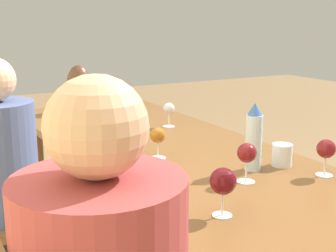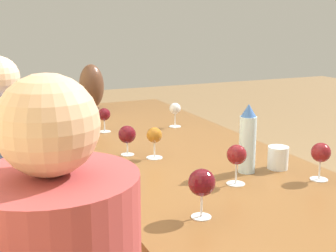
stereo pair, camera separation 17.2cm
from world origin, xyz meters
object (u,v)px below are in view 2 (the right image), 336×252
at_px(water_tumbler, 278,158).
at_px(wine_glass_0, 154,136).
at_px(water_bottle, 248,139).
at_px(wine_glass_3, 321,153).
at_px(vase, 92,87).
at_px(wine_glass_6, 104,115).
at_px(wine_glass_5, 237,156).
at_px(wine_glass_4, 202,183).
at_px(person_far, 9,174).
at_px(wine_glass_2, 127,135).
at_px(wine_glass_1, 175,110).

distance_m(water_tumbler, wine_glass_0, 0.51).
relative_size(water_bottle, wine_glass_3, 1.90).
bearing_deg(vase, water_tumbler, -166.30).
relative_size(wine_glass_0, wine_glass_6, 1.06).
bearing_deg(wine_glass_5, water_bottle, -47.97).
bearing_deg(wine_glass_4, person_far, 23.30).
relative_size(wine_glass_0, wine_glass_4, 0.89).
distance_m(wine_glass_2, wine_glass_3, 0.80).
xyz_separation_m(water_tumbler, wine_glass_3, (-0.17, -0.06, 0.06)).
relative_size(water_bottle, wine_glass_0, 2.00).
bearing_deg(person_far, wine_glass_2, -127.23).
relative_size(wine_glass_3, wine_glass_4, 0.93).
height_order(water_tumbler, wine_glass_5, wine_glass_5).
bearing_deg(wine_glass_1, wine_glass_4, 159.03).
xyz_separation_m(wine_glass_1, wine_glass_5, (-0.91, 0.18, 0.01)).
height_order(water_bottle, wine_glass_1, water_bottle).
height_order(wine_glass_2, wine_glass_4, wine_glass_4).
height_order(wine_glass_3, person_far, person_far).
bearing_deg(water_bottle, wine_glass_4, 130.19).
bearing_deg(wine_glass_5, wine_glass_2, 25.05).
distance_m(wine_glass_6, person_far, 0.55).
height_order(water_bottle, person_far, person_far).
bearing_deg(wine_glass_6, wine_glass_5, -167.67).
bearing_deg(water_bottle, wine_glass_0, 39.05).
bearing_deg(wine_glass_0, water_tumbler, -130.00).
bearing_deg(person_far, wine_glass_4, -156.70).
bearing_deg(vase, person_far, 139.42).
distance_m(wine_glass_4, wine_glass_6, 1.15).
bearing_deg(wine_glass_1, wine_glass_5, 168.89).
bearing_deg(wine_glass_0, wine_glass_2, 45.06).
bearing_deg(water_tumbler, wine_glass_3, -160.93).
bearing_deg(person_far, vase, -40.58).
relative_size(water_tumbler, wine_glass_2, 0.69).
bearing_deg(wine_glass_0, vase, -1.71).
xyz_separation_m(wine_glass_4, wine_glass_5, (0.20, -0.25, -0.00)).
xyz_separation_m(wine_glass_2, wine_glass_4, (-0.71, 0.01, 0.02)).
height_order(wine_glass_0, wine_glass_3, wine_glass_3).
relative_size(water_bottle, person_far, 0.22).
xyz_separation_m(water_tumbler, wine_glass_2, (0.42, 0.48, 0.04)).
height_order(water_bottle, wine_glass_4, water_bottle).
height_order(water_tumbler, wine_glass_2, wine_glass_2).
distance_m(wine_glass_1, wine_glass_6, 0.39).
height_order(water_tumbler, wine_glass_1, wine_glass_1).
relative_size(wine_glass_5, person_far, 0.12).
xyz_separation_m(wine_glass_3, wine_glass_6, (1.04, 0.51, -0.01)).
bearing_deg(wine_glass_3, wine_glass_0, 42.08).
distance_m(wine_glass_0, wine_glass_1, 0.59).
xyz_separation_m(water_tumbler, wine_glass_0, (0.33, 0.39, 0.05)).
distance_m(wine_glass_0, wine_glass_2, 0.13).
xyz_separation_m(wine_glass_1, wine_glass_6, (0.04, 0.39, -0.01)).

